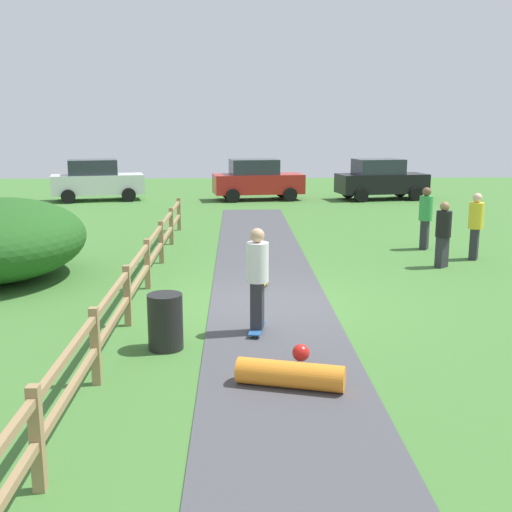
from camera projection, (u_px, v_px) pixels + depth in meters
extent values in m
plane|color=#427533|center=(270.00, 304.00, 12.49)|extent=(60.00, 60.00, 0.00)
cube|color=#47474C|center=(270.00, 303.00, 12.49)|extent=(2.40, 28.00, 0.02)
cube|color=#997A51|center=(37.00, 439.00, 6.01)|extent=(0.12, 0.12, 1.10)
cube|color=#997A51|center=(95.00, 346.00, 8.52)|extent=(0.12, 0.12, 1.10)
cube|color=#997A51|center=(127.00, 296.00, 11.04)|extent=(0.12, 0.12, 1.10)
cube|color=#997A51|center=(147.00, 264.00, 13.55)|extent=(0.12, 0.12, 1.10)
cube|color=#997A51|center=(161.00, 242.00, 16.07)|extent=(0.12, 0.12, 1.10)
cube|color=#997A51|center=(171.00, 226.00, 18.58)|extent=(0.12, 0.12, 1.10)
cube|color=#997A51|center=(179.00, 214.00, 21.10)|extent=(0.12, 0.12, 1.10)
cube|color=#997A51|center=(139.00, 281.00, 12.31)|extent=(0.08, 18.00, 0.09)
cube|color=#997A51|center=(138.00, 258.00, 12.21)|extent=(0.08, 18.00, 0.09)
cylinder|color=black|center=(165.00, 322.00, 9.91)|extent=(0.56, 0.56, 0.90)
cube|color=#265999|center=(257.00, 328.00, 10.73)|extent=(0.34, 0.82, 0.02)
cylinder|color=silver|center=(255.00, 325.00, 11.02)|extent=(0.04, 0.06, 0.06)
cylinder|color=silver|center=(264.00, 325.00, 10.99)|extent=(0.04, 0.06, 0.06)
cylinder|color=silver|center=(250.00, 335.00, 10.47)|extent=(0.04, 0.06, 0.06)
cylinder|color=silver|center=(259.00, 336.00, 10.45)|extent=(0.04, 0.06, 0.06)
cube|color=#2D2D33|center=(257.00, 305.00, 10.64)|extent=(0.25, 0.35, 0.81)
cylinder|color=white|center=(257.00, 262.00, 10.49)|extent=(0.44, 0.44, 0.67)
sphere|color=tan|center=(257.00, 235.00, 10.39)|extent=(0.24, 0.24, 0.24)
cylinder|color=orange|center=(290.00, 375.00, 8.45)|extent=(1.51, 0.74, 0.36)
sphere|color=red|center=(301.00, 353.00, 9.26)|extent=(0.26, 0.26, 0.26)
cube|color=#BF8C19|center=(261.00, 285.00, 13.58)|extent=(0.40, 0.82, 0.02)
cylinder|color=silver|center=(261.00, 290.00, 13.31)|extent=(0.04, 0.07, 0.06)
cylinder|color=silver|center=(254.00, 290.00, 13.34)|extent=(0.04, 0.07, 0.06)
cylinder|color=silver|center=(267.00, 284.00, 13.84)|extent=(0.04, 0.07, 0.06)
cylinder|color=silver|center=(260.00, 284.00, 13.87)|extent=(0.04, 0.07, 0.06)
cube|color=#2D2D33|center=(442.00, 252.00, 15.63)|extent=(0.37, 0.36, 0.78)
cylinder|color=black|center=(444.00, 224.00, 15.49)|extent=(0.54, 0.54, 0.65)
sphere|color=#9E704C|center=(445.00, 206.00, 15.39)|extent=(0.23, 0.23, 0.23)
cube|color=#2D2D33|center=(474.00, 244.00, 16.54)|extent=(0.33, 0.38, 0.83)
cylinder|color=yellow|center=(476.00, 216.00, 16.39)|extent=(0.52, 0.52, 0.69)
sphere|color=beige|center=(477.00, 198.00, 16.29)|extent=(0.25, 0.25, 0.25)
cube|color=#2D2D33|center=(424.00, 235.00, 17.91)|extent=(0.33, 0.38, 0.83)
cylinder|color=green|center=(426.00, 208.00, 17.75)|extent=(0.52, 0.52, 0.70)
sphere|color=brown|center=(427.00, 192.00, 17.66)|extent=(0.25, 0.25, 0.25)
cube|color=red|center=(258.00, 184.00, 29.58)|extent=(4.41, 2.31, 0.90)
cube|color=#2D333D|center=(254.00, 167.00, 29.38)|extent=(2.41, 1.87, 0.70)
cylinder|color=black|center=(282.00, 191.00, 30.76)|extent=(0.67, 0.33, 0.64)
cylinder|color=black|center=(290.00, 195.00, 29.07)|extent=(0.67, 0.33, 0.64)
cylinder|color=black|center=(227.00, 192.00, 30.28)|extent=(0.67, 0.33, 0.64)
cylinder|color=black|center=(233.00, 196.00, 28.59)|extent=(0.67, 0.33, 0.64)
cube|color=black|center=(382.00, 183.00, 29.77)|extent=(4.42, 2.37, 0.90)
cube|color=#2D333D|center=(378.00, 166.00, 29.56)|extent=(2.43, 1.90, 0.70)
cylinder|color=black|center=(400.00, 190.00, 30.96)|extent=(0.67, 0.34, 0.64)
cylinder|color=black|center=(416.00, 194.00, 29.28)|extent=(0.67, 0.34, 0.64)
cylinder|color=black|center=(348.00, 191.00, 30.45)|extent=(0.67, 0.34, 0.64)
cylinder|color=black|center=(361.00, 195.00, 28.76)|extent=(0.67, 0.34, 0.64)
cube|color=silver|center=(98.00, 184.00, 29.35)|extent=(4.48, 2.62, 0.90)
cube|color=#2D333D|center=(93.00, 167.00, 29.13)|extent=(2.50, 2.02, 0.70)
cylinder|color=black|center=(126.00, 191.00, 30.62)|extent=(0.68, 0.38, 0.64)
cylinder|color=black|center=(129.00, 195.00, 28.95)|extent=(0.68, 0.38, 0.64)
cylinder|color=black|center=(69.00, 193.00, 29.93)|extent=(0.68, 0.38, 0.64)
cylinder|color=black|center=(68.00, 197.00, 28.26)|extent=(0.68, 0.38, 0.64)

